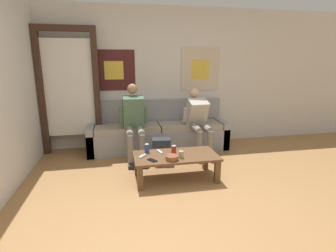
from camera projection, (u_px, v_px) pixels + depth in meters
The scene contains 15 objects.
ground_plane at pixel (192, 218), 2.70m from camera, with size 18.00×18.00×0.00m, color #9E7042.
wall_back at pixel (154, 78), 4.91m from camera, with size 10.00×0.07×2.55m.
door_frame at pixel (69, 84), 4.44m from camera, with size 1.00×0.10×2.15m.
couch at pixel (158, 133), 4.82m from camera, with size 2.50×0.69×0.88m.
coffee_table at pixel (176, 159), 3.55m from camera, with size 1.13×0.59×0.35m.
person_seated_adult at pixel (134, 120), 4.29m from camera, with size 0.47×0.81×1.22m.
person_seated_teen at pixel (198, 119), 4.55m from camera, with size 0.47×0.93×1.12m.
backpack at pixel (161, 151), 4.15m from camera, with size 0.31×0.26×0.40m.
ceramic_bowl at pixel (172, 157), 3.35m from camera, with size 0.17×0.17×0.06m.
pillar_candle at pixel (181, 154), 3.42m from camera, with size 0.06×0.06×0.11m.
drink_can_blue at pixel (147, 148), 3.61m from camera, with size 0.07×0.07×0.12m.
drink_can_red at pixel (174, 150), 3.54m from camera, with size 0.07×0.07×0.12m.
game_controller_near_left at pixel (160, 152), 3.62m from camera, with size 0.07×0.15×0.03m.
game_controller_near_right at pixel (142, 156), 3.45m from camera, with size 0.12×0.13×0.03m.
cell_phone at pixel (152, 160), 3.33m from camera, with size 0.13×0.15×0.01m.
Camera 1 is at (-0.71, -2.30, 1.57)m, focal length 28.00 mm.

